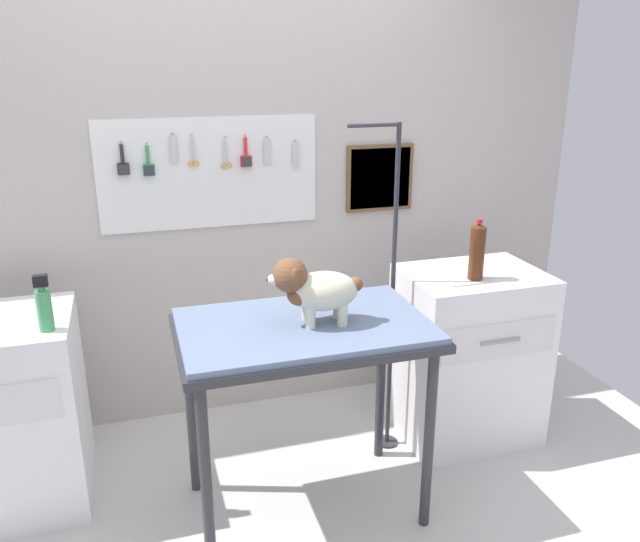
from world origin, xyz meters
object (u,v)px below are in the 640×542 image
(grooming_arm, at_px, (390,307))
(cabinet_right, at_px, (468,355))
(grooming_table, at_px, (304,343))
(soda_bottle, at_px, (477,251))
(dog, at_px, (314,288))

(grooming_arm, height_order, cabinet_right, grooming_arm)
(grooming_table, height_order, cabinet_right, cabinet_right)
(grooming_arm, bearing_deg, grooming_table, -146.99)
(grooming_arm, xyz_separation_m, soda_bottle, (0.39, -0.09, 0.27))
(grooming_arm, height_order, soda_bottle, grooming_arm)
(grooming_arm, xyz_separation_m, cabinet_right, (0.44, -0.01, -0.31))
(grooming_table, xyz_separation_m, grooming_arm, (0.52, 0.34, -0.03))
(dog, bearing_deg, grooming_table, 153.54)
(grooming_table, relative_size, cabinet_right, 1.15)
(grooming_table, height_order, soda_bottle, soda_bottle)
(dog, bearing_deg, cabinet_right, 20.75)
(grooming_arm, relative_size, cabinet_right, 1.83)
(grooming_table, bearing_deg, soda_bottle, 15.40)
(grooming_table, height_order, grooming_arm, grooming_arm)
(dog, distance_m, soda_bottle, 0.92)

